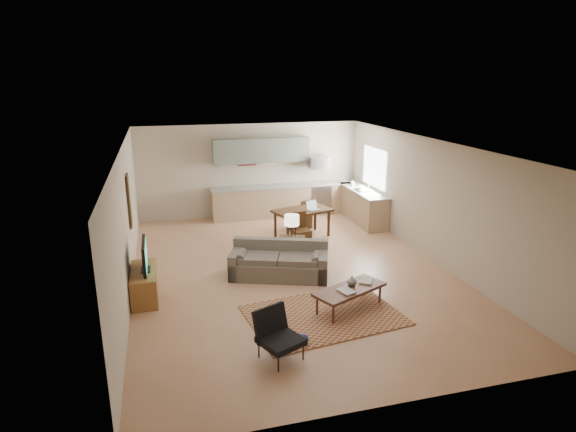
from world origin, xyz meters
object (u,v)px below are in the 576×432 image
object	(u,v)px
armchair	(281,336)
sofa	(279,260)
dining_table	(302,223)
tv_credenza	(144,284)
coffee_table	(349,298)
console_table	(292,252)

from	to	relation	value
armchair	sofa	bearing A→B (deg)	51.89
sofa	dining_table	world-z (taller)	dining_table
sofa	tv_credenza	distance (m)	2.69
coffee_table	dining_table	distance (m)	4.09
coffee_table	dining_table	xyz separation A→B (m)	(0.34, 4.08, 0.16)
armchair	tv_credenza	bearing A→B (deg)	102.25
sofa	coffee_table	size ratio (longest dim) A/B	1.51
sofa	tv_credenza	xyz separation A→B (m)	(-2.67, -0.29, -0.08)
sofa	coffee_table	bearing A→B (deg)	-43.33
armchair	dining_table	size ratio (longest dim) A/B	0.52
coffee_table	console_table	distance (m)	2.29
armchair	tv_credenza	xyz separation A→B (m)	(-1.96, 2.63, -0.09)
console_table	coffee_table	bearing A→B (deg)	-58.17
coffee_table	armchair	world-z (taller)	armchair
armchair	coffee_table	bearing A→B (deg)	12.97
dining_table	coffee_table	bearing A→B (deg)	-111.31
console_table	tv_credenza	bearing A→B (deg)	-144.75
sofa	console_table	world-z (taller)	sofa
console_table	dining_table	world-z (taller)	dining_table
armchair	console_table	bearing A→B (deg)	47.47
dining_table	armchair	bearing A→B (deg)	-126.40
sofa	tv_credenza	world-z (taller)	sofa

